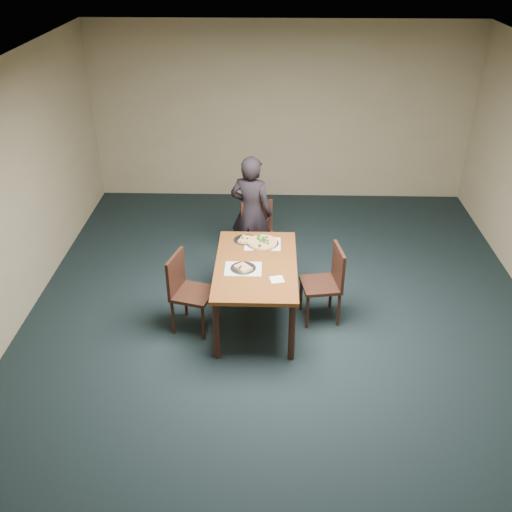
{
  "coord_description": "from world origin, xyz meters",
  "views": [
    {
      "loc": [
        -0.15,
        -4.88,
        4.01
      ],
      "look_at": [
        -0.3,
        0.48,
        0.85
      ],
      "focal_mm": 40.0,
      "sensor_mm": 36.0,
      "label": 1
    }
  ],
  "objects_px": {
    "dining_table": "(256,271)",
    "diner": "(251,212)",
    "chair_left": "(186,288)",
    "slice_plate_near": "(243,268)",
    "chair_right": "(328,280)",
    "pizza_pan": "(263,242)",
    "chair_far": "(259,232)",
    "slice_plate_far": "(245,240)"
  },
  "relations": [
    {
      "from": "dining_table",
      "to": "slice_plate_near",
      "type": "xyz_separation_m",
      "value": [
        -0.14,
        -0.11,
        0.11
      ]
    },
    {
      "from": "chair_far",
      "to": "diner",
      "type": "xyz_separation_m",
      "value": [
        -0.1,
        0.07,
        0.25
      ]
    },
    {
      "from": "diner",
      "to": "slice_plate_near",
      "type": "relative_size",
      "value": 5.47
    },
    {
      "from": "chair_far",
      "to": "chair_left",
      "type": "relative_size",
      "value": 1.0
    },
    {
      "from": "chair_left",
      "to": "slice_plate_near",
      "type": "relative_size",
      "value": 3.25
    },
    {
      "from": "dining_table",
      "to": "chair_right",
      "type": "height_order",
      "value": "chair_right"
    },
    {
      "from": "dining_table",
      "to": "slice_plate_far",
      "type": "bearing_deg",
      "value": 104.78
    },
    {
      "from": "chair_right",
      "to": "pizza_pan",
      "type": "xyz_separation_m",
      "value": [
        -0.75,
        0.38,
        0.26
      ]
    },
    {
      "from": "slice_plate_near",
      "to": "chair_right",
      "type": "bearing_deg",
      "value": 10.57
    },
    {
      "from": "chair_left",
      "to": "slice_plate_near",
      "type": "distance_m",
      "value": 0.68
    },
    {
      "from": "diner",
      "to": "slice_plate_far",
      "type": "xyz_separation_m",
      "value": [
        -0.04,
        -0.72,
        -0.0
      ]
    },
    {
      "from": "chair_far",
      "to": "chair_right",
      "type": "distance_m",
      "value": 1.38
    },
    {
      "from": "slice_plate_near",
      "to": "pizza_pan",
      "type": "bearing_deg",
      "value": 70.27
    },
    {
      "from": "pizza_pan",
      "to": "slice_plate_far",
      "type": "distance_m",
      "value": 0.22
    },
    {
      "from": "slice_plate_near",
      "to": "slice_plate_far",
      "type": "bearing_deg",
      "value": 90.22
    },
    {
      "from": "diner",
      "to": "slice_plate_far",
      "type": "height_order",
      "value": "diner"
    },
    {
      "from": "chair_far",
      "to": "slice_plate_far",
      "type": "bearing_deg",
      "value": -120.05
    },
    {
      "from": "chair_far",
      "to": "slice_plate_near",
      "type": "bearing_deg",
      "value": -113.79
    },
    {
      "from": "slice_plate_near",
      "to": "chair_far",
      "type": "bearing_deg",
      "value": 83.65
    },
    {
      "from": "diner",
      "to": "slice_plate_near",
      "type": "xyz_separation_m",
      "value": [
        -0.04,
        -1.36,
        -0.0
      ]
    },
    {
      "from": "pizza_pan",
      "to": "dining_table",
      "type": "bearing_deg",
      "value": -98.06
    },
    {
      "from": "dining_table",
      "to": "slice_plate_near",
      "type": "bearing_deg",
      "value": -141.32
    },
    {
      "from": "pizza_pan",
      "to": "chair_left",
      "type": "bearing_deg",
      "value": -144.51
    },
    {
      "from": "chair_left",
      "to": "pizza_pan",
      "type": "height_order",
      "value": "chair_left"
    },
    {
      "from": "chair_left",
      "to": "chair_right",
      "type": "height_order",
      "value": "same"
    },
    {
      "from": "chair_far",
      "to": "slice_plate_far",
      "type": "height_order",
      "value": "chair_far"
    },
    {
      "from": "dining_table",
      "to": "diner",
      "type": "height_order",
      "value": "diner"
    },
    {
      "from": "chair_left",
      "to": "slice_plate_near",
      "type": "bearing_deg",
      "value": -71.77
    },
    {
      "from": "diner",
      "to": "pizza_pan",
      "type": "relative_size",
      "value": 4.05
    },
    {
      "from": "chair_right",
      "to": "dining_table",
      "type": "bearing_deg",
      "value": -94.46
    },
    {
      "from": "diner",
      "to": "pizza_pan",
      "type": "distance_m",
      "value": 0.82
    },
    {
      "from": "chair_right",
      "to": "pizza_pan",
      "type": "bearing_deg",
      "value": -126.44
    },
    {
      "from": "slice_plate_far",
      "to": "chair_right",
      "type": "bearing_deg",
      "value": -26.0
    },
    {
      "from": "dining_table",
      "to": "chair_left",
      "type": "xyz_separation_m",
      "value": [
        -0.77,
        -0.14,
        -0.14
      ]
    },
    {
      "from": "chair_far",
      "to": "pizza_pan",
      "type": "xyz_separation_m",
      "value": [
        0.06,
        -0.73,
        0.26
      ]
    },
    {
      "from": "chair_far",
      "to": "diner",
      "type": "bearing_deg",
      "value": 129.58
    },
    {
      "from": "chair_left",
      "to": "slice_plate_near",
      "type": "xyz_separation_m",
      "value": [
        0.63,
        0.03,
        0.25
      ]
    },
    {
      "from": "dining_table",
      "to": "chair_right",
      "type": "bearing_deg",
      "value": 4.71
    },
    {
      "from": "dining_table",
      "to": "diner",
      "type": "bearing_deg",
      "value": 94.41
    },
    {
      "from": "chair_left",
      "to": "pizza_pan",
      "type": "bearing_deg",
      "value": -39.31
    },
    {
      "from": "dining_table",
      "to": "pizza_pan",
      "type": "height_order",
      "value": "pizza_pan"
    },
    {
      "from": "chair_far",
      "to": "chair_left",
      "type": "height_order",
      "value": "same"
    }
  ]
}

